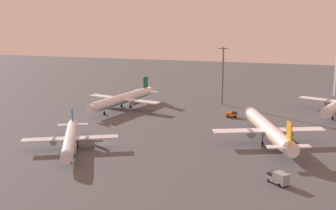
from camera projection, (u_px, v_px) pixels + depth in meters
ground_plane at (103, 144)px, 139.16m from camera, size 416.00×416.00×0.00m
airplane_taxiway_distant at (70, 138)px, 132.71m from camera, size 26.76×33.89×9.16m
airplane_terminal_side at (269, 129)px, 139.16m from camera, size 33.60×42.68×11.30m
airplane_mid_apron at (123, 99)px, 184.54m from camera, size 32.43×41.31×10.77m
baggage_tractor at (232, 114)px, 171.19m from camera, size 4.26×2.25×2.25m
catering_truck at (278, 178)px, 107.90m from camera, size 5.68×5.64×3.05m
apron_light_west at (223, 72)px, 191.00m from camera, size 4.80×0.90×24.19m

